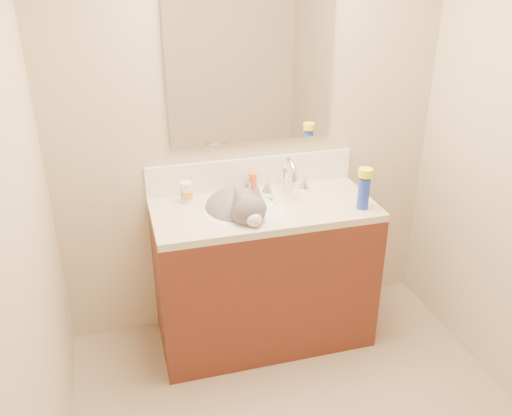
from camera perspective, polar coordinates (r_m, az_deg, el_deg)
room_shell at (r=1.82m, az=9.70°, el=5.22°), size 2.24×2.54×2.52m
vanity_cabinet at (r=3.12m, az=0.82°, el=-7.27°), size 1.20×0.55×0.82m
counter_slab at (r=2.91m, az=0.88°, el=-0.16°), size 1.20×0.55×0.04m
basin at (r=2.88m, az=-1.26°, el=-1.58°), size 0.45×0.36×0.14m
faucet at (r=3.04m, az=3.43°, el=3.13°), size 0.28×0.20×0.21m
cat at (r=2.87m, az=-1.82°, el=-0.39°), size 0.43×0.50×0.35m
backsplash at (r=3.10m, az=-0.48°, el=3.73°), size 1.20×0.02×0.18m
mirror at (r=2.93m, az=-0.52°, el=14.49°), size 0.90×0.02×0.80m
pill_bottle at (r=2.95m, az=-7.33°, el=1.64°), size 0.08×0.08×0.12m
pill_label at (r=2.95m, az=-7.31°, el=1.43°), size 0.08×0.08×0.04m
silver_jar at (r=3.07m, az=-0.88°, el=2.28°), size 0.06×0.06×0.06m
amber_bottle at (r=3.06m, az=-0.35°, el=2.72°), size 0.05×0.05×0.11m
toothbrush at (r=2.97m, az=1.67°, el=0.92°), size 0.04×0.12×0.01m
toothbrush_head at (r=2.97m, az=1.67°, el=1.00°), size 0.03×0.04×0.02m
spray_can at (r=2.90m, az=11.25°, el=1.52°), size 0.08×0.08×0.17m
spray_cap at (r=2.86m, az=11.45°, el=3.66°), size 0.10×0.10×0.04m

